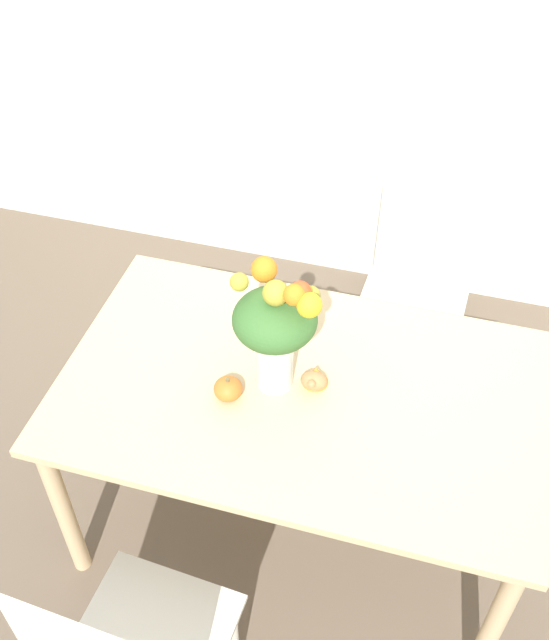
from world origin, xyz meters
TOP-DOWN VIEW (x-y plane):
  - ground_plane at (0.00, 0.00)m, footprint 12.00×12.00m
  - wall_back at (0.00, 1.49)m, footprint 8.00×0.06m
  - dining_table at (0.00, 0.00)m, footprint 1.52×0.93m
  - flower_vase at (-0.09, 0.00)m, footprint 0.28×0.29m
  - pumpkin at (-0.21, -0.09)m, footprint 0.09×0.09m
  - turkey_figurine at (0.04, 0.02)m, footprint 0.08×0.11m
  - dining_chair_near_window at (0.27, 0.84)m, footprint 0.44×0.44m

SIDE VIEW (x-z plane):
  - ground_plane at x=0.00m, z-range 0.00..0.00m
  - dining_chair_near_window at x=0.27m, z-range 0.01..0.99m
  - dining_table at x=0.00m, z-range 0.29..1.04m
  - turkey_figurine at x=0.04m, z-range 0.75..0.82m
  - pumpkin at x=-0.21m, z-range 0.75..0.83m
  - flower_vase at x=-0.09m, z-range 0.78..1.21m
  - wall_back at x=0.00m, z-range 0.00..2.70m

